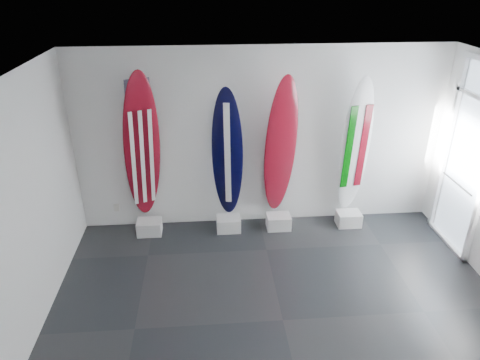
{
  "coord_description": "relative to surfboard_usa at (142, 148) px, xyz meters",
  "views": [
    {
      "loc": [
        -0.88,
        -4.14,
        4.02
      ],
      "look_at": [
        -0.43,
        1.4,
        1.32
      ],
      "focal_mm": 32.75,
      "sensor_mm": 36.0,
      "label": 1
    }
  ],
  "objects": [
    {
      "name": "floor",
      "position": [
        1.89,
        -2.28,
        -1.49
      ],
      "size": [
        6.0,
        6.0,
        0.0
      ],
      "primitive_type": "plane",
      "color": "black",
      "rests_on": "ground"
    },
    {
      "name": "ceiling",
      "position": [
        1.89,
        -2.28,
        1.51
      ],
      "size": [
        6.0,
        6.0,
        0.0
      ],
      "primitive_type": "plane",
      "rotation": [
        3.14,
        0.0,
        0.0
      ],
      "color": "white",
      "rests_on": "wall_back"
    },
    {
      "name": "wall_back",
      "position": [
        1.89,
        0.22,
        0.01
      ],
      "size": [
        6.0,
        0.0,
        6.0
      ],
      "primitive_type": "plane",
      "rotation": [
        1.57,
        0.0,
        0.0
      ],
      "color": "white",
      "rests_on": "ground"
    },
    {
      "name": "wall_left",
      "position": [
        -1.11,
        -2.28,
        0.01
      ],
      "size": [
        0.0,
        5.0,
        5.0
      ],
      "primitive_type": "plane",
      "rotation": [
        1.57,
        0.0,
        1.57
      ],
      "color": "white",
      "rests_on": "ground"
    },
    {
      "name": "display_block_usa",
      "position": [
        0.0,
        -0.1,
        -1.37
      ],
      "size": [
        0.4,
        0.3,
        0.24
      ],
      "primitive_type": "cube",
      "color": "silver",
      "rests_on": "floor"
    },
    {
      "name": "surfboard_usa",
      "position": [
        0.0,
        0.0,
        0.0
      ],
      "size": [
        0.71,
        0.66,
        2.52
      ],
      "primitive_type": "ellipsoid",
      "rotation": [
        0.16,
        0.0,
        0.38
      ],
      "color": "maroon",
      "rests_on": "display_block_usa"
    },
    {
      "name": "display_block_navy",
      "position": [
        1.32,
        -0.1,
        -1.37
      ],
      "size": [
        0.4,
        0.3,
        0.24
      ],
      "primitive_type": "cube",
      "color": "silver",
      "rests_on": "floor"
    },
    {
      "name": "surfboard_navy",
      "position": [
        1.32,
        0.0,
        -0.15
      ],
      "size": [
        0.54,
        0.33,
        2.22
      ],
      "primitive_type": "ellipsoid",
      "rotation": [
        0.07,
        0.0,
        -0.2
      ],
      "color": "black",
      "rests_on": "display_block_navy"
    },
    {
      "name": "display_block_swiss",
      "position": [
        2.18,
        -0.1,
        -1.37
      ],
      "size": [
        0.4,
        0.3,
        0.24
      ],
      "primitive_type": "cube",
      "color": "silver",
      "rests_on": "floor"
    },
    {
      "name": "surfboard_swiss",
      "position": [
        2.18,
        0.0,
        -0.06
      ],
      "size": [
        0.62,
        0.49,
        2.4
      ],
      "primitive_type": "ellipsoid",
      "rotation": [
        0.12,
        0.0,
        0.25
      ],
      "color": "maroon",
      "rests_on": "display_block_swiss"
    },
    {
      "name": "display_block_italy",
      "position": [
        3.4,
        -0.1,
        -1.37
      ],
      "size": [
        0.4,
        0.3,
        0.24
      ],
      "primitive_type": "cube",
      "color": "silver",
      "rests_on": "floor"
    },
    {
      "name": "surfboard_italy",
      "position": [
        3.4,
        0.0,
        -0.08
      ],
      "size": [
        0.56,
        0.31,
        2.34
      ],
      "primitive_type": "ellipsoid",
      "rotation": [
        0.06,
        0.0,
        0.18
      ],
      "color": "white",
      "rests_on": "display_block_italy"
    },
    {
      "name": "wall_outlet",
      "position": [
        -0.56,
        0.2,
        -1.14
      ],
      "size": [
        0.09,
        0.02,
        0.13
      ],
      "primitive_type": "cube",
      "color": "silver",
      "rests_on": "wall_back"
    },
    {
      "name": "glass_door",
      "position": [
        4.86,
        -0.73,
        -0.07
      ],
      "size": [
        0.12,
        1.16,
        2.85
      ],
      "primitive_type": null,
      "color": "white",
      "rests_on": "floor"
    }
  ]
}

